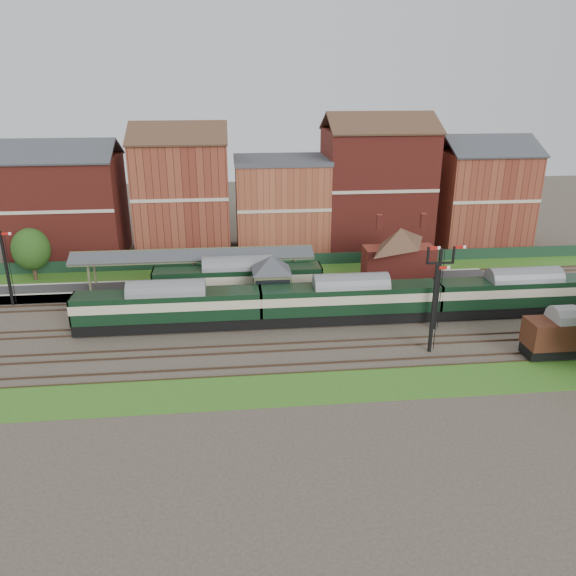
{
  "coord_description": "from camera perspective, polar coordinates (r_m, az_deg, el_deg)",
  "views": [
    {
      "loc": [
        -6.87,
        -49.41,
        22.48
      ],
      "look_at": [
        -1.48,
        2.0,
        3.0
      ],
      "focal_mm": 35.0,
      "sensor_mm": 36.0,
      "label": 1
    }
  ],
  "objects": [
    {
      "name": "signal_box",
      "position": [
        56.22,
        -1.68,
        0.57
      ],
      "size": [
        5.4,
        5.4,
        6.0
      ],
      "color": "#5A6648",
      "rests_on": "ground"
    },
    {
      "name": "station_building",
      "position": [
        64.81,
        11.23,
        3.64
      ],
      "size": [
        8.1,
        8.1,
        5.9
      ],
      "color": "maroon",
      "rests_on": "platform"
    },
    {
      "name": "semaphore_bracket",
      "position": [
        53.64,
        15.03,
        0.48
      ],
      "size": [
        3.6,
        0.25,
        8.18
      ],
      "color": "black",
      "rests_on": "ground"
    },
    {
      "name": "tree_back",
      "position": [
        71.57,
        -24.65,
        3.6
      ],
      "size": [
        4.29,
        4.29,
        6.27
      ],
      "color": "#382619",
      "rests_on": "ground"
    },
    {
      "name": "platform",
      "position": [
        63.14,
        -3.92,
        0.23
      ],
      "size": [
        55.0,
        3.4,
        1.0
      ],
      "primitive_type": "cube",
      "color": "#2D2D2D",
      "rests_on": "ground"
    },
    {
      "name": "semaphore_siding",
      "position": [
        49.2,
        14.58,
        -1.92
      ],
      "size": [
        1.23,
        0.25,
        8.0
      ],
      "color": "black",
      "rests_on": "ground"
    },
    {
      "name": "fence",
      "position": [
        71.16,
        -0.16,
        2.87
      ],
      "size": [
        90.0,
        0.12,
        1.5
      ],
      "primitive_type": "cube",
      "color": "#193823",
      "rests_on": "ground"
    },
    {
      "name": "semaphore_platform_end",
      "position": [
        64.54,
        -26.69,
        1.9
      ],
      "size": [
        1.23,
        0.25,
        8.0
      ],
      "color": "black",
      "rests_on": "ground"
    },
    {
      "name": "ground",
      "position": [
        54.72,
        1.76,
        -3.62
      ],
      "size": [
        160.0,
        160.0,
        0.0
      ],
      "primitive_type": "plane",
      "color": "#473D33",
      "rests_on": "ground"
    },
    {
      "name": "town_backdrop",
      "position": [
        76.3,
        -0.84,
        8.94
      ],
      "size": [
        69.0,
        10.0,
        16.0
      ],
      "color": "maroon",
      "rests_on": "ground"
    },
    {
      "name": "grass_front",
      "position": [
        44.17,
        3.86,
        -9.95
      ],
      "size": [
        90.0,
        5.0,
        0.06
      ],
      "primitive_type": "cube",
      "color": "#2D6619",
      "rests_on": "ground"
    },
    {
      "name": "brick_hut",
      "position": [
        58.03,
        6.25,
        -1.0
      ],
      "size": [
        3.2,
        2.64,
        2.94
      ],
      "color": "maroon",
      "rests_on": "ground"
    },
    {
      "name": "dmu_train",
      "position": [
        54.53,
        6.35,
        -1.15
      ],
      "size": [
        52.17,
        2.74,
        4.01
      ],
      "color": "black",
      "rests_on": "ground"
    },
    {
      "name": "platform_railcar",
      "position": [
        59.42,
        -5.09,
        0.79
      ],
      "size": [
        17.67,
        2.79,
        4.07
      ],
      "color": "black",
      "rests_on": "ground"
    },
    {
      "name": "goods_van_a",
      "position": [
        52.98,
        25.94,
        -4.28
      ],
      "size": [
        5.87,
        2.54,
        3.56
      ],
      "color": "black",
      "rests_on": "ground"
    },
    {
      "name": "canopy",
      "position": [
        61.95,
        -9.57,
        3.56
      ],
      "size": [
        26.0,
        3.89,
        4.08
      ],
      "color": "brown",
      "rests_on": "platform"
    },
    {
      "name": "grass_back",
      "position": [
        69.5,
        0.01,
        1.8
      ],
      "size": [
        90.0,
        4.5,
        0.06
      ],
      "primitive_type": "cube",
      "color": "#2D6619",
      "rests_on": "ground"
    }
  ]
}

